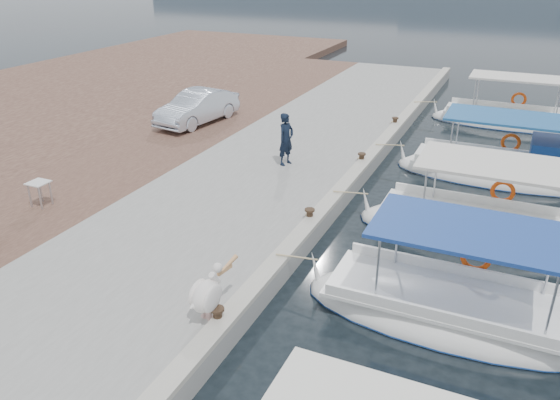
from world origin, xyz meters
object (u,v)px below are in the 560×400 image
Objects in this scene: fisherman at (286,139)px; fishing_caique_c at (483,234)px; pelican at (207,294)px; fishing_caique_e at (507,123)px; fishing_caique_b at (450,315)px; fishing_caique_d at (499,173)px; parked_car at (197,107)px.

fishing_caique_c is at bearing -88.66° from fisherman.
pelican is at bearing -124.59° from fishing_caique_c.
fishing_caique_e reaches higher than pelican.
fishing_caique_b is 0.93× the size of fishing_caique_d.
fishing_caique_d is at bearing 87.77° from fishing_caique_b.
fishing_caique_d reaches higher than pelican.
parked_car is (-12.21, -6.91, 1.06)m from fishing_caique_e.
fishing_caique_d is at bearing -88.93° from fishing_caique_e.
fishing_caique_e is at bearing -16.72° from fisherman.
parked_car is at bearing 142.61° from fishing_caique_b.
fishing_caique_b is at bearing -90.78° from fishing_caique_e.
fisherman reaches higher than fishing_caique_d.
parked_car is at bearing -150.49° from fishing_caique_e.
fisherman is at bearing -21.53° from parked_car.
fishing_caique_d is 3.82× the size of fisherman.
fishing_caique_e is at bearing 91.07° from fishing_caique_d.
fishing_caique_d and fishing_caique_e have the same top height.
fishing_caique_b reaches higher than parked_car.
fishing_caique_b is 4.16m from fishing_caique_c.
parked_car is (-7.60, 11.79, 0.13)m from pelican.
fishing_caique_d is at bearing 7.20° from parked_car.
fishing_caique_c is 13.30m from parked_car.
fisherman is (-6.70, -10.02, 1.28)m from fishing_caique_e.
fishing_caique_e is at bearing 37.43° from parked_car.
fishing_caique_d is at bearing 67.85° from pelican.
pelican is at bearing -103.84° from fishing_caique_e.
fishing_caique_e is 14.07m from parked_car.
parked_car is (-11.99, 9.16, 1.06)m from fishing_caique_b.
fishing_caique_c is at bearing 86.03° from fishing_caique_b.
fisherman is at bearing 136.95° from fishing_caique_b.
fishing_caique_d is at bearing -49.57° from fisherman.
fisherman is (-6.83, -2.95, 1.21)m from fishing_caique_d.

